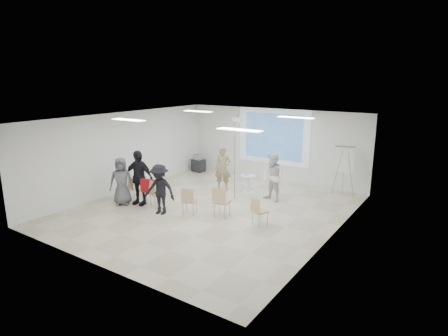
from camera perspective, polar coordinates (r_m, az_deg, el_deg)
The scene contains 30 objects.
floor at distance 12.43m, azimuth -2.06°, elevation -6.56°, with size 8.00×9.00×0.10m, color beige.
ceiling at distance 11.72m, azimuth -2.20°, elevation 7.80°, with size 8.00×9.00×0.10m, color white.
wall_back at distance 15.81m, azimuth 7.59°, elevation 3.56°, with size 8.00×0.10×3.00m, color silver.
wall_left at distance 14.68m, azimuth -15.06°, elevation 2.42°, with size 0.10×9.00×3.00m, color silver.
wall_right at distance 10.22m, azimuth 16.63°, elevation -2.52°, with size 0.10×9.00×3.00m, color silver.
projection_halo at distance 15.70m, azimuth 7.53°, elevation 4.78°, with size 3.20×0.01×2.30m, color silver.
projection_image at distance 15.69m, azimuth 7.50°, elevation 4.78°, with size 2.60×0.01×1.90m, color #2F65A2.
pedestal_table at distance 14.02m, azimuth 3.69°, elevation -2.31°, with size 0.63×0.63×0.71m.
player_left at distance 14.27m, azimuth -0.18°, elevation 0.35°, with size 0.70×0.47×1.91m, color #8F7D58.
player_right at distance 13.08m, azimuth 7.49°, elevation -1.01°, with size 0.92×0.74×1.91m, color white.
controller_left at distance 14.31m, azimuth 0.98°, elevation 1.63°, with size 0.04×0.12×0.04m, color white.
controller_right at distance 13.30m, azimuth 7.32°, elevation 0.71°, with size 0.04×0.11×0.04m, color white.
chair_far_left at distance 13.56m, azimuth -13.56°, elevation -2.77°, with size 0.49×0.51×0.84m.
chair_left_mid at distance 12.91m, azimuth -10.99°, elevation -3.48°, with size 0.50×0.52×0.84m.
chair_left_inner at distance 12.62m, azimuth -10.43°, elevation -3.57°, with size 0.59×0.61×0.94m.
chair_center at distance 11.82m, azimuth -5.40°, elevation -4.74°, with size 0.54×0.56×0.89m.
chair_right_inner at distance 11.57m, azimuth -0.49°, elevation -4.87°, with size 0.50×0.54×0.96m.
chair_right_far at distance 11.01m, azimuth 5.23°, elevation -6.31°, with size 0.53×0.55×0.84m.
red_jacket at distance 12.76m, azimuth -11.58°, elevation -2.66°, with size 0.48×0.11×0.46m, color maroon.
laptop at distance 12.67m, azimuth -10.01°, elevation -3.72°, with size 0.34×0.25×0.03m, color black.
audience_left at distance 12.95m, azimuth -12.92°, elevation -0.85°, with size 1.25×0.75×2.16m, color black.
audience_mid at distance 11.94m, azimuth -9.78°, elevation -2.74°, with size 1.18×0.65×1.83m, color black.
audience_outer at distance 13.10m, azimuth -15.38°, elevation -1.56°, with size 0.89×0.59×1.83m, color #5C5C61.
flipchart_easel at distance 14.02m, azimuth 17.91°, elevation 1.22°, with size 0.78×0.62×1.88m.
av_cart at distance 17.23m, azimuth -3.91°, elevation 0.68°, with size 0.58×0.48×0.82m.
ceiling_projector at distance 12.94m, azimuth 2.08°, elevation 6.75°, with size 0.30×0.25×3.00m.
fluor_panel_nw at distance 14.52m, azimuth -3.98°, elevation 8.60°, with size 1.20×0.30×0.02m, color white.
fluor_panel_ne at distance 12.49m, azimuth 10.85°, elevation 7.56°, with size 1.20×0.30×0.02m, color white.
fluor_panel_sw at distance 11.95m, azimuth -14.36°, elevation 7.12°, with size 1.20×0.30×0.02m, color white.
fluor_panel_se at distance 9.39m, azimuth 2.35°, elevation 5.83°, with size 1.20×0.30×0.02m, color white.
Camera 1 is at (6.85, -9.44, 4.26)m, focal length 30.00 mm.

